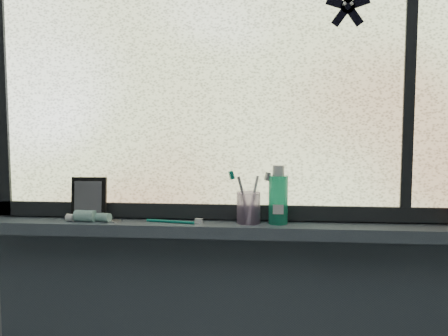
% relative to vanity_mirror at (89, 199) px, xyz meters
% --- Properties ---
extents(wall_back, '(3.00, 0.01, 2.50)m').
position_rel_vanity_mirror_xyz_m(wall_back, '(0.45, 0.07, 0.16)').
color(wall_back, '#9EA3A8').
rests_on(wall_back, ground).
extents(windowsill, '(1.62, 0.14, 0.04)m').
position_rel_vanity_mirror_xyz_m(windowsill, '(0.45, -0.00, -0.09)').
color(windowsill, '#47525E').
rests_on(windowsill, wall_back).
extents(window_pane, '(1.50, 0.01, 1.00)m').
position_rel_vanity_mirror_xyz_m(window_pane, '(0.45, 0.05, 0.44)').
color(window_pane, silver).
rests_on(window_pane, wall_back).
extents(frame_bottom, '(1.60, 0.03, 0.05)m').
position_rel_vanity_mirror_xyz_m(frame_bottom, '(0.45, 0.05, -0.04)').
color(frame_bottom, black).
rests_on(frame_bottom, windowsill).
extents(frame_left, '(0.05, 0.03, 1.10)m').
position_rel_vanity_mirror_xyz_m(frame_left, '(-0.32, 0.05, 0.44)').
color(frame_left, black).
rests_on(frame_left, wall_back).
extents(frame_mullion, '(0.03, 0.03, 1.00)m').
position_rel_vanity_mirror_xyz_m(frame_mullion, '(1.05, 0.05, 0.44)').
color(frame_mullion, black).
rests_on(frame_mullion, wall_back).
extents(starfish_sticker, '(0.15, 0.02, 0.15)m').
position_rel_vanity_mirror_xyz_m(starfish_sticker, '(0.85, 0.04, 0.63)').
color(starfish_sticker, black).
rests_on(starfish_sticker, window_pane).
extents(vanity_mirror, '(0.12, 0.07, 0.15)m').
position_rel_vanity_mirror_xyz_m(vanity_mirror, '(0.00, 0.00, 0.00)').
color(vanity_mirror, black).
rests_on(vanity_mirror, windowsill).
extents(toothpaste_tube, '(0.22, 0.09, 0.04)m').
position_rel_vanity_mirror_xyz_m(toothpaste_tube, '(0.02, -0.02, -0.05)').
color(toothpaste_tube, white).
rests_on(toothpaste_tube, windowsill).
extents(toothbrush_cup, '(0.10, 0.10, 0.10)m').
position_rel_vanity_mirror_xyz_m(toothbrush_cup, '(0.54, 0.00, -0.02)').
color(toothbrush_cup, '#BE99CB').
rests_on(toothbrush_cup, windowsill).
extents(toothbrush_lying, '(0.21, 0.06, 0.01)m').
position_rel_vanity_mirror_xyz_m(toothbrush_lying, '(0.28, -0.02, -0.07)').
color(toothbrush_lying, '#0D7B6C').
rests_on(toothbrush_lying, windowsill).
extents(mouthwash_bottle, '(0.08, 0.08, 0.16)m').
position_rel_vanity_mirror_xyz_m(mouthwash_bottle, '(0.64, 0.00, 0.02)').
color(mouthwash_bottle, '#22B083').
rests_on(mouthwash_bottle, windowsill).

